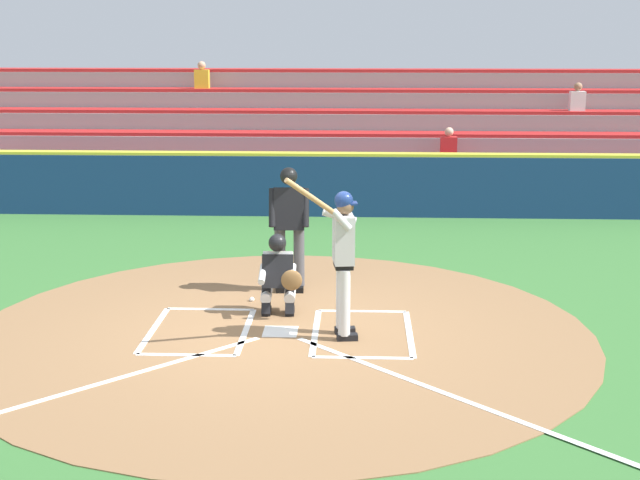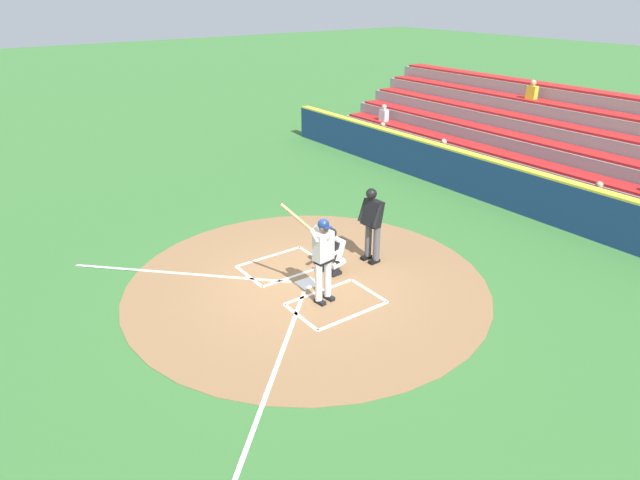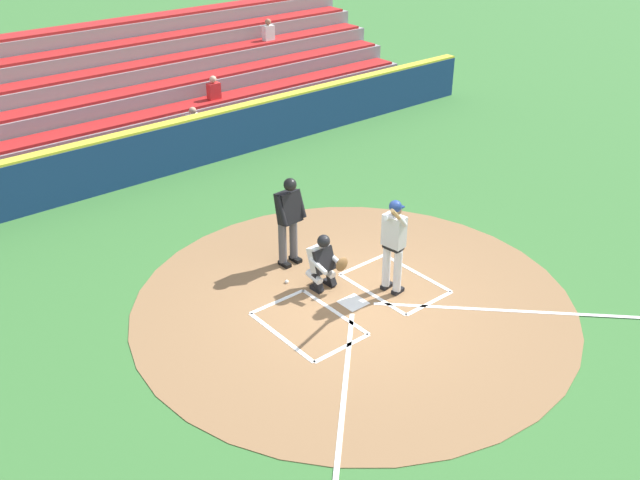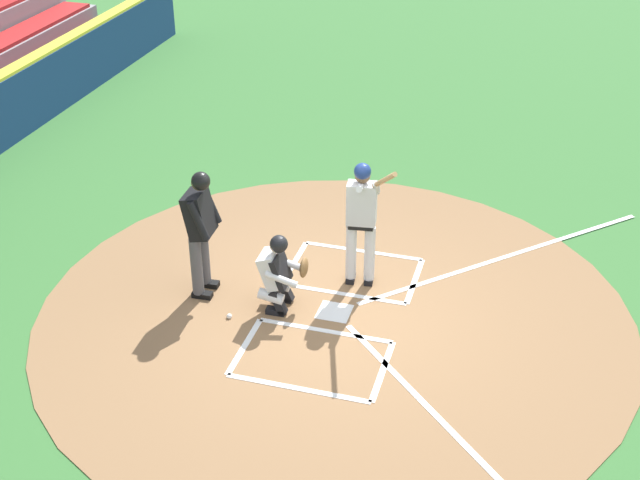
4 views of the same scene
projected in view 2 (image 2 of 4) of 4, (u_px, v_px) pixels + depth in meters
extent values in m
plane|color=#387033|center=(307.00, 284.00, 12.34)|extent=(120.00, 120.00, 0.00)
cylinder|color=olive|center=(307.00, 284.00, 12.34)|extent=(8.00, 8.00, 0.01)
cube|color=white|center=(307.00, 283.00, 12.33)|extent=(0.44, 0.44, 0.01)
cube|color=white|center=(369.00, 290.00, 12.04)|extent=(1.20, 0.08, 0.01)
cube|color=white|center=(300.00, 317.00, 11.08)|extent=(1.20, 0.08, 0.01)
cube|color=white|center=(319.00, 291.00, 12.00)|extent=(0.08, 1.80, 0.01)
cube|color=white|center=(354.00, 316.00, 11.12)|extent=(0.08, 1.80, 0.01)
cube|color=white|center=(313.00, 256.00, 13.58)|extent=(1.20, 0.08, 0.01)
cube|color=white|center=(249.00, 276.00, 12.62)|extent=(1.20, 0.08, 0.01)
cube|color=white|center=(296.00, 275.00, 12.66)|extent=(0.08, 1.80, 0.01)
cube|color=white|center=(269.00, 256.00, 13.54)|extent=(0.08, 1.80, 0.01)
cube|color=white|center=(181.00, 273.00, 12.76)|extent=(3.73, 3.73, 0.01)
cube|color=white|center=(277.00, 365.00, 9.67)|extent=(3.73, 3.73, 0.01)
cylinder|color=silver|center=(328.00, 278.00, 11.54)|extent=(0.15, 0.15, 0.84)
cube|color=black|center=(329.00, 298.00, 11.70)|extent=(0.27, 0.15, 0.09)
cylinder|color=silver|center=(319.00, 282.00, 11.38)|extent=(0.15, 0.15, 0.84)
cube|color=black|center=(320.00, 302.00, 11.54)|extent=(0.27, 0.15, 0.09)
cube|color=black|center=(323.00, 260.00, 11.26)|extent=(0.26, 0.37, 0.10)
cube|color=#BCBCBC|center=(323.00, 246.00, 11.13)|extent=(0.29, 0.43, 0.60)
sphere|color=brown|center=(324.00, 228.00, 10.94)|extent=(0.21, 0.21, 0.21)
sphere|color=navy|center=(323.00, 224.00, 10.93)|extent=(0.23, 0.23, 0.23)
cube|color=navy|center=(327.00, 227.00, 10.87)|extent=(0.13, 0.18, 0.02)
cylinder|color=#BCBCBC|center=(322.00, 233.00, 11.05)|extent=(0.44, 0.14, 0.21)
cylinder|color=#BCBCBC|center=(314.00, 235.00, 10.92)|extent=(0.27, 0.12, 0.29)
cylinder|color=#AD7F4C|center=(297.00, 218.00, 10.96)|extent=(0.65, 0.44, 0.53)
cylinder|color=#AD7F4C|center=(313.00, 232.00, 10.94)|extent=(0.10, 0.11, 0.08)
cube|color=black|center=(336.00, 274.00, 12.67)|extent=(0.13, 0.26, 0.09)
cube|color=black|center=(335.00, 268.00, 12.59)|extent=(0.13, 0.25, 0.37)
cylinder|color=silver|center=(338.00, 264.00, 12.61)|extent=(0.16, 0.37, 0.21)
cube|color=black|center=(327.00, 269.00, 12.90)|extent=(0.13, 0.26, 0.09)
cube|color=black|center=(326.00, 263.00, 12.82)|extent=(0.13, 0.25, 0.37)
cylinder|color=silver|center=(330.00, 259.00, 12.84)|extent=(0.16, 0.37, 0.21)
cube|color=silver|center=(334.00, 248.00, 12.59)|extent=(0.41, 0.37, 0.52)
cube|color=black|center=(331.00, 249.00, 12.53)|extent=(0.43, 0.23, 0.46)
sphere|color=beige|center=(332.00, 234.00, 12.39)|extent=(0.21, 0.21, 0.21)
sphere|color=black|center=(331.00, 233.00, 12.37)|extent=(0.24, 0.24, 0.24)
cylinder|color=silver|center=(334.00, 254.00, 12.36)|extent=(0.10, 0.45, 0.20)
cylinder|color=silver|center=(323.00, 248.00, 12.65)|extent=(0.10, 0.45, 0.20)
ellipsoid|color=brown|center=(327.00, 257.00, 12.26)|extent=(0.28, 0.11, 0.28)
cylinder|color=#4C4C51|center=(377.00, 243.00, 13.06)|extent=(0.16, 0.16, 0.86)
cube|color=black|center=(374.00, 262.00, 13.23)|extent=(0.14, 0.29, 0.09)
cylinder|color=#4C4C51|center=(368.00, 240.00, 13.26)|extent=(0.16, 0.16, 0.86)
cube|color=black|center=(366.00, 258.00, 13.43)|extent=(0.14, 0.29, 0.09)
cube|color=black|center=(372.00, 213.00, 12.83)|extent=(0.46, 0.39, 0.66)
sphere|color=brown|center=(372.00, 194.00, 12.61)|extent=(0.22, 0.22, 0.22)
sphere|color=black|center=(371.00, 194.00, 12.59)|extent=(0.25, 0.25, 0.25)
cylinder|color=black|center=(377.00, 216.00, 12.60)|extent=(0.11, 0.29, 0.56)
cylinder|color=black|center=(363.00, 210.00, 12.94)|extent=(0.11, 0.29, 0.56)
sphere|color=white|center=(340.00, 258.00, 13.41)|extent=(0.07, 0.07, 0.07)
cube|color=navy|center=(519.00, 191.00, 16.07)|extent=(22.00, 0.36, 1.25)
cube|color=yellow|center=(523.00, 169.00, 15.80)|extent=(22.00, 0.32, 0.06)
cube|color=gray|center=(538.00, 196.00, 16.79)|extent=(20.00, 0.85, 0.45)
cube|color=red|center=(540.00, 188.00, 16.67)|extent=(19.60, 0.72, 0.08)
cube|color=gray|center=(556.00, 184.00, 17.14)|extent=(20.00, 0.85, 0.90)
cube|color=red|center=(559.00, 169.00, 16.94)|extent=(19.60, 0.72, 0.08)
cube|color=gray|center=(573.00, 172.00, 17.50)|extent=(20.00, 0.85, 1.35)
cube|color=red|center=(577.00, 150.00, 17.20)|extent=(19.60, 0.72, 0.08)
cube|color=gray|center=(589.00, 161.00, 17.86)|extent=(20.00, 0.85, 1.80)
cube|color=red|center=(595.00, 132.00, 17.47)|extent=(19.60, 0.72, 0.08)
cube|color=gray|center=(605.00, 150.00, 18.22)|extent=(20.00, 0.85, 2.25)
cube|color=red|center=(612.00, 114.00, 17.73)|extent=(19.60, 0.72, 0.08)
cube|color=gray|center=(620.00, 139.00, 18.58)|extent=(20.00, 0.85, 2.70)
cube|color=red|center=(629.00, 97.00, 18.00)|extent=(19.60, 0.72, 0.08)
cube|color=white|center=(597.00, 197.00, 15.23)|extent=(0.36, 0.22, 0.46)
sphere|color=tan|center=(599.00, 185.00, 15.09)|extent=(0.20, 0.20, 0.20)
cube|color=yellow|center=(532.00, 92.00, 19.79)|extent=(0.36, 0.22, 0.46)
sphere|color=tan|center=(533.00, 83.00, 19.65)|extent=(0.20, 0.20, 0.20)
cube|color=orange|center=(443.00, 151.00, 19.38)|extent=(0.36, 0.22, 0.46)
sphere|color=beige|center=(444.00, 142.00, 19.24)|extent=(0.20, 0.20, 0.20)
cube|color=orange|center=(382.00, 133.00, 21.71)|extent=(0.36, 0.22, 0.46)
sphere|color=tan|center=(383.00, 125.00, 21.57)|extent=(0.20, 0.20, 0.20)
cube|color=white|center=(384.00, 115.00, 22.64)|extent=(0.36, 0.22, 0.46)
sphere|color=beige|center=(384.00, 107.00, 22.50)|extent=(0.20, 0.20, 0.20)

